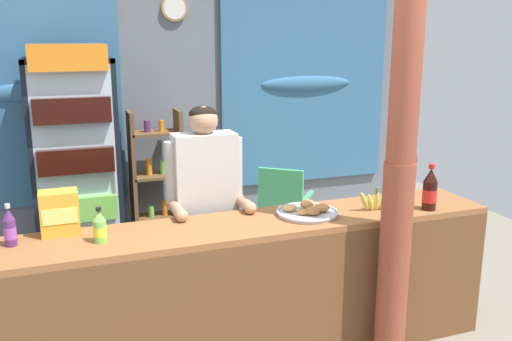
# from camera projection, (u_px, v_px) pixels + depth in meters

# --- Properties ---
(ground_plane) EXTENTS (7.18, 7.18, 0.00)m
(ground_plane) POSITION_uv_depth(u_px,v_px,m) (236.00, 309.00, 4.19)
(ground_plane) COLOR gray
(back_wall_curtained) EXTENTS (5.33, 0.22, 2.81)m
(back_wall_curtained) POSITION_uv_depth(u_px,v_px,m) (182.00, 96.00, 5.40)
(back_wall_curtained) COLOR slate
(back_wall_curtained) RESTS_ON ground
(stall_counter) EXTENTS (3.14, 0.52, 0.91)m
(stall_counter) POSITION_uv_depth(u_px,v_px,m) (260.00, 282.00, 3.37)
(stall_counter) COLOR #935B33
(stall_counter) RESTS_ON ground
(timber_post) EXTENTS (0.21, 0.19, 2.63)m
(timber_post) POSITION_uv_depth(u_px,v_px,m) (400.00, 172.00, 3.20)
(timber_post) COLOR brown
(timber_post) RESTS_ON ground
(drink_fridge) EXTENTS (0.70, 0.73, 1.96)m
(drink_fridge) POSITION_uv_depth(u_px,v_px,m) (75.00, 152.00, 4.63)
(drink_fridge) COLOR black
(drink_fridge) RESTS_ON ground
(bottle_shelf_rack) EXTENTS (0.48, 0.28, 1.36)m
(bottle_shelf_rack) POSITION_uv_depth(u_px,v_px,m) (157.00, 180.00, 5.18)
(bottle_shelf_rack) COLOR brown
(bottle_shelf_rack) RESTS_ON ground
(plastic_lawn_chair) EXTENTS (0.62, 0.62, 0.86)m
(plastic_lawn_chair) POSITION_uv_depth(u_px,v_px,m) (284.00, 204.00, 5.15)
(plastic_lawn_chair) COLOR #4CC675
(plastic_lawn_chair) RESTS_ON ground
(shopkeeper) EXTENTS (0.53, 0.42, 1.59)m
(shopkeeper) POSITION_uv_depth(u_px,v_px,m) (205.00, 193.00, 3.69)
(shopkeeper) COLOR #28282D
(shopkeeper) RESTS_ON ground
(soda_bottle_cola) EXTENTS (0.09, 0.09, 0.31)m
(soda_bottle_cola) POSITION_uv_depth(u_px,v_px,m) (430.00, 190.00, 3.59)
(soda_bottle_cola) COLOR black
(soda_bottle_cola) RESTS_ON stall_counter
(soda_bottle_lime_soda) EXTENTS (0.07, 0.07, 0.20)m
(soda_bottle_lime_soda) POSITION_uv_depth(u_px,v_px,m) (100.00, 227.00, 3.03)
(soda_bottle_lime_soda) COLOR #75C64C
(soda_bottle_lime_soda) RESTS_ON stall_counter
(soda_bottle_grape_soda) EXTENTS (0.07, 0.07, 0.24)m
(soda_bottle_grape_soda) POSITION_uv_depth(u_px,v_px,m) (10.00, 228.00, 2.98)
(soda_bottle_grape_soda) COLOR #56286B
(soda_bottle_grape_soda) RESTS_ON stall_counter
(snack_box_choco_powder) EXTENTS (0.21, 0.15, 0.25)m
(snack_box_choco_powder) POSITION_uv_depth(u_px,v_px,m) (60.00, 213.00, 3.15)
(snack_box_choco_powder) COLOR gold
(snack_box_choco_powder) RESTS_ON stall_counter
(pastry_tray) EXTENTS (0.40, 0.40, 0.07)m
(pastry_tray) POSITION_uv_depth(u_px,v_px,m) (308.00, 211.00, 3.51)
(pastry_tray) COLOR #BCBCC1
(pastry_tray) RESTS_ON stall_counter
(banana_bunch) EXTENTS (0.27, 0.06, 0.16)m
(banana_bunch) POSITION_uv_depth(u_px,v_px,m) (376.00, 201.00, 3.60)
(banana_bunch) COLOR #CCC14C
(banana_bunch) RESTS_ON stall_counter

